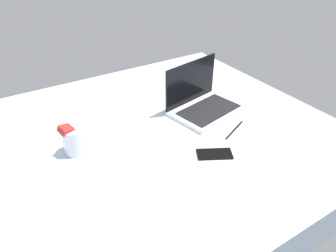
{
  "coord_description": "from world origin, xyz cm",
  "views": [
    {
      "loc": [
        -44.87,
        -101.64,
        96.54
      ],
      "look_at": [
        13.99,
        -6.95,
        24.0
      ],
      "focal_mm": 33.73,
      "sensor_mm": 36.0,
      "label": 1
    }
  ],
  "objects": [
    {
      "name": "cell_phone",
      "position": [
        23.5,
        -26.91,
        18.4
      ],
      "size": [
        15.55,
        12.65,
        0.8
      ],
      "primitive_type": "cube",
      "rotation": [
        0.0,
        0.0,
        4.22
      ],
      "color": "black",
      "rests_on": "bed_mattress"
    },
    {
      "name": "snack_cup",
      "position": [
        -22.92,
        4.68,
        23.86
      ],
      "size": [
        10.08,
        9.0,
        13.71
      ],
      "color": "silver",
      "rests_on": "bed_mattress"
    },
    {
      "name": "laptop",
      "position": [
        40.64,
        4.42,
        22.41
      ],
      "size": [
        36.89,
        29.05,
        23.0
      ],
      "rotation": [
        0.0,
        0.0,
        0.2
      ],
      "color": "silver",
      "rests_on": "bed_mattress"
    },
    {
      "name": "bed_mattress",
      "position": [
        0.0,
        0.0,
        9.0
      ],
      "size": [
        180.0,
        140.0,
        18.0
      ],
      "primitive_type": "cube",
      "color": "silver",
      "rests_on": "ground"
    },
    {
      "name": "charger_cable",
      "position": [
        42.18,
        -17.85,
        18.3
      ],
      "size": [
        15.82,
        7.34,
        0.6
      ],
      "primitive_type": "cube",
      "rotation": [
        0.0,
        0.0,
        0.41
      ],
      "color": "black",
      "rests_on": "bed_mattress"
    }
  ]
}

